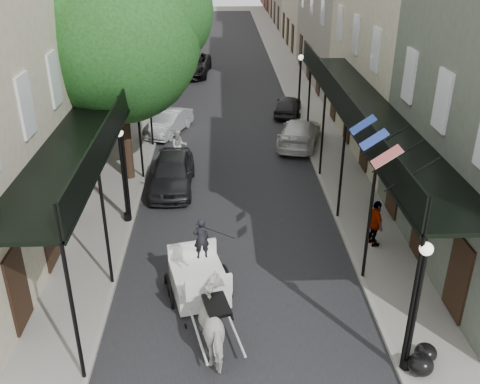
{
  "coord_description": "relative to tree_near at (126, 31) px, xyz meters",
  "views": [
    {
      "loc": [
        -0.5,
        -12.05,
        10.15
      ],
      "look_at": [
        0.17,
        5.26,
        1.6
      ],
      "focal_mm": 40.0,
      "sensor_mm": 36.0,
      "label": 1
    }
  ],
  "objects": [
    {
      "name": "ground",
      "position": [
        4.2,
        -10.18,
        -6.49
      ],
      "size": [
        140.0,
        140.0,
        0.0
      ],
      "primitive_type": "plane",
      "color": "gray",
      "rests_on": "ground"
    },
    {
      "name": "road",
      "position": [
        4.2,
        9.82,
        -6.48
      ],
      "size": [
        8.0,
        90.0,
        0.01
      ],
      "primitive_type": "cube",
      "color": "black",
      "rests_on": "ground"
    },
    {
      "name": "sidewalk_left",
      "position": [
        -0.8,
        9.82,
        -6.43
      ],
      "size": [
        2.2,
        90.0,
        0.12
      ],
      "primitive_type": "cube",
      "color": "gray",
      "rests_on": "ground"
    },
    {
      "name": "sidewalk_right",
      "position": [
        9.2,
        9.82,
        -6.43
      ],
      "size": [
        2.2,
        90.0,
        0.12
      ],
      "primitive_type": "cube",
      "color": "gray",
      "rests_on": "ground"
    },
    {
      "name": "building_row_left",
      "position": [
        -4.4,
        19.82,
        -1.24
      ],
      "size": [
        5.0,
        80.0,
        10.5
      ],
      "primitive_type": "cube",
      "color": "beige",
      "rests_on": "ground"
    },
    {
      "name": "building_row_right",
      "position": [
        12.8,
        19.82,
        -1.24
      ],
      "size": [
        5.0,
        80.0,
        10.5
      ],
      "primitive_type": "cube",
      "color": "gray",
      "rests_on": "ground"
    },
    {
      "name": "gallery_left",
      "position": [
        -0.59,
        -3.2,
        -2.44
      ],
      "size": [
        2.2,
        18.05,
        4.88
      ],
      "color": "black",
      "rests_on": "sidewalk_left"
    },
    {
      "name": "gallery_right",
      "position": [
        8.99,
        -3.2,
        -2.44
      ],
      "size": [
        2.2,
        18.05,
        4.88
      ],
      "color": "black",
      "rests_on": "sidewalk_right"
    },
    {
      "name": "tree_near",
      "position": [
        0.0,
        0.0,
        0.0
      ],
      "size": [
        7.31,
        6.8,
        9.63
      ],
      "color": "#382619",
      "rests_on": "sidewalk_left"
    },
    {
      "name": "tree_far",
      "position": [
        -0.05,
        14.0,
        -0.65
      ],
      "size": [
        6.45,
        6.0,
        8.61
      ],
      "color": "#382619",
      "rests_on": "sidewalk_left"
    },
    {
      "name": "lamppost_right_near",
      "position": [
        8.3,
        -12.18,
        -4.44
      ],
      "size": [
        0.32,
        0.32,
        3.71
      ],
      "color": "black",
      "rests_on": "sidewalk_right"
    },
    {
      "name": "lamppost_left",
      "position": [
        0.1,
        -4.18,
        -4.44
      ],
      "size": [
        0.32,
        0.32,
        3.71
      ],
      "color": "black",
      "rests_on": "sidewalk_left"
    },
    {
      "name": "lamppost_right_far",
      "position": [
        8.3,
        7.82,
        -4.44
      ],
      "size": [
        0.32,
        0.32,
        3.71
      ],
      "color": "black",
      "rests_on": "sidewalk_right"
    },
    {
      "name": "horse",
      "position": [
        3.55,
        -11.18,
        -5.58
      ],
      "size": [
        1.47,
        2.32,
        1.82
      ],
      "primitive_type": "imported",
      "rotation": [
        0.0,
        0.0,
        3.38
      ],
      "color": "silver",
      "rests_on": "ground"
    },
    {
      "name": "carriage",
      "position": [
        2.87,
        -8.43,
        -5.31
      ],
      "size": [
        2.25,
        2.96,
        3.04
      ],
      "rotation": [
        0.0,
        0.0,
        0.24
      ],
      "color": "black",
      "rests_on": "ground"
    },
    {
      "name": "pedestrian_walking",
      "position": [
        1.69,
        1.78,
        -5.68
      ],
      "size": [
        0.9,
        0.78,
        1.61
      ],
      "primitive_type": "imported",
      "rotation": [
        0.0,
        0.0,
        0.24
      ],
      "color": "#B7B6AD",
      "rests_on": "ground"
    },
    {
      "name": "pedestrian_sidewalk_left",
      "position": [
        -0.29,
        8.8,
        -5.48
      ],
      "size": [
        1.31,
        1.23,
        1.77
      ],
      "primitive_type": "imported",
      "rotation": [
        0.0,
        0.0,
        3.81
      ],
      "color": "gray",
      "rests_on": "sidewalk_left"
    },
    {
      "name": "pedestrian_sidewalk_right",
      "position": [
        9.02,
        -6.31,
        -5.51
      ],
      "size": [
        0.58,
        1.06,
        1.72
      ],
      "primitive_type": "imported",
      "rotation": [
        0.0,
        0.0,
        1.73
      ],
      "color": "gray",
      "rests_on": "sidewalk_right"
    },
    {
      "name": "car_left_near",
      "position": [
        1.6,
        -1.18,
        -5.74
      ],
      "size": [
        1.82,
        4.43,
        1.5
      ],
      "primitive_type": "imported",
      "rotation": [
        0.0,
        0.0,
        -0.01
      ],
      "color": "black",
      "rests_on": "ground"
    },
    {
      "name": "car_left_mid",
      "position": [
        0.87,
        5.81,
        -5.86
      ],
      "size": [
        2.62,
        4.06,
        1.26
      ],
      "primitive_type": "imported",
      "rotation": [
        0.0,
        0.0,
        -0.37
      ],
      "color": "#A9AAAF",
      "rests_on": "ground"
    },
    {
      "name": "car_left_far",
      "position": [
        1.6,
        19.0,
        -5.71
      ],
      "size": [
        3.06,
        5.79,
        1.55
      ],
      "primitive_type": "imported",
      "rotation": [
        0.0,
        0.0,
        -0.09
      ],
      "color": "black",
      "rests_on": "ground"
    },
    {
      "name": "car_right_near",
      "position": [
        7.8,
        3.82,
        -5.82
      ],
      "size": [
        3.05,
        4.92,
        1.33
      ],
      "primitive_type": "imported",
      "rotation": [
        0.0,
        0.0,
        2.86
      ],
      "color": "silver",
      "rests_on": "ground"
    },
    {
      "name": "car_right_far",
      "position": [
        7.8,
        8.82,
        -5.9
      ],
      "size": [
        2.21,
        3.7,
        1.18
      ],
      "primitive_type": "imported",
      "rotation": [
        0.0,
        0.0,
        2.89
      ],
      "color": "black",
      "rests_on": "ground"
    },
    {
      "name": "trash_bags",
      "position": [
        8.71,
        -12.2,
        -6.11
      ],
      "size": [
        0.92,
        1.07,
        0.56
      ],
      "color": "black",
      "rests_on": "sidewalk_right"
    }
  ]
}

